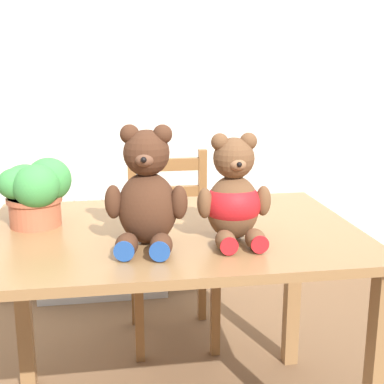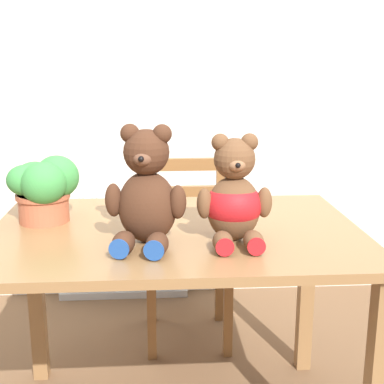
{
  "view_description": "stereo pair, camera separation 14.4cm",
  "coord_description": "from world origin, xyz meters",
  "px_view_note": "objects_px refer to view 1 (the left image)",
  "views": [
    {
      "loc": [
        -0.2,
        -1.28,
        1.33
      ],
      "look_at": [
        0.05,
        0.3,
        0.94
      ],
      "focal_mm": 50.0,
      "sensor_mm": 36.0,
      "label": 1
    },
    {
      "loc": [
        -0.06,
        -1.29,
        1.33
      ],
      "look_at": [
        0.05,
        0.3,
        0.94
      ],
      "focal_mm": 50.0,
      "sensor_mm": 36.0,
      "label": 2
    }
  ],
  "objects_px": {
    "teddy_bear_right": "(234,198)",
    "potted_plant": "(36,190)",
    "teddy_bear_left": "(147,194)",
    "wooden_chair_behind": "(171,249)"
  },
  "relations": [
    {
      "from": "teddy_bear_right",
      "to": "potted_plant",
      "type": "height_order",
      "value": "teddy_bear_right"
    },
    {
      "from": "teddy_bear_left",
      "to": "potted_plant",
      "type": "height_order",
      "value": "teddy_bear_left"
    },
    {
      "from": "teddy_bear_left",
      "to": "potted_plant",
      "type": "distance_m",
      "value": 0.44
    },
    {
      "from": "teddy_bear_left",
      "to": "teddy_bear_right",
      "type": "distance_m",
      "value": 0.27
    },
    {
      "from": "teddy_bear_left",
      "to": "potted_plant",
      "type": "xyz_separation_m",
      "value": [
        -0.36,
        0.25,
        -0.03
      ]
    },
    {
      "from": "wooden_chair_behind",
      "to": "teddy_bear_left",
      "type": "xyz_separation_m",
      "value": [
        -0.17,
        -0.86,
        0.49
      ]
    },
    {
      "from": "wooden_chair_behind",
      "to": "teddy_bear_left",
      "type": "relative_size",
      "value": 2.46
    },
    {
      "from": "wooden_chair_behind",
      "to": "teddy_bear_right",
      "type": "xyz_separation_m",
      "value": [
        0.1,
        -0.85,
        0.47
      ]
    },
    {
      "from": "wooden_chair_behind",
      "to": "teddy_bear_right",
      "type": "relative_size",
      "value": 2.68
    },
    {
      "from": "potted_plant",
      "to": "teddy_bear_left",
      "type": "bearing_deg",
      "value": -34.65
    }
  ]
}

